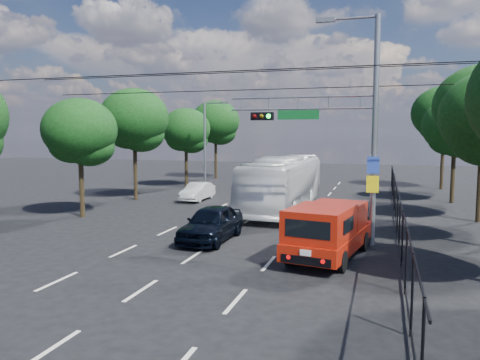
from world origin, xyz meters
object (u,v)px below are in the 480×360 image
at_px(red_pickup, 329,229).
at_px(white_bus, 283,183).
at_px(signal_mast, 345,120).
at_px(navy_hatchback, 211,223).
at_px(white_van, 197,192).

bearing_deg(red_pickup, white_bus, 110.61).
distance_m(red_pickup, white_bus, 11.18).
distance_m(signal_mast, white_bus, 9.60).
bearing_deg(white_bus, red_pickup, -68.37).
bearing_deg(navy_hatchback, signal_mast, 13.34).
bearing_deg(white_bus, white_van, 162.84).
bearing_deg(red_pickup, navy_hatchback, 164.91).
distance_m(red_pickup, white_van, 16.40).
distance_m(white_bus, white_van, 6.97).
xyz_separation_m(red_pickup, navy_hatchback, (-5.25, 1.42, -0.35)).
bearing_deg(white_van, red_pickup, -49.87).
bearing_deg(navy_hatchback, red_pickup, -14.01).
height_order(signal_mast, navy_hatchback, signal_mast).
bearing_deg(navy_hatchback, white_bus, 82.77).
bearing_deg(red_pickup, white_van, 129.75).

